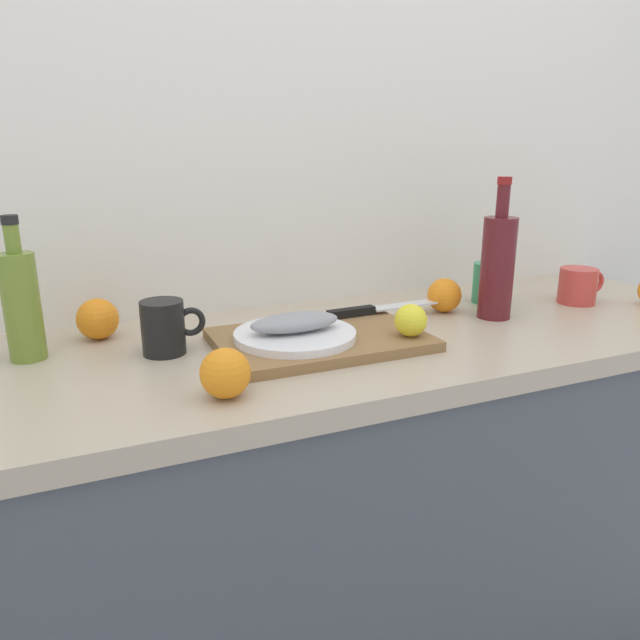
{
  "coord_description": "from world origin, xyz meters",
  "views": [
    {
      "loc": [
        -0.46,
        -1.05,
        1.28
      ],
      "look_at": [
        -0.01,
        -0.02,
        0.95
      ],
      "focal_mm": 33.74,
      "sensor_mm": 36.0,
      "label": 1
    }
  ],
  "objects_px": {
    "cutting_board": "(320,340)",
    "olive_oil_bottle": "(22,303)",
    "lemon_0": "(411,320)",
    "orange_0": "(98,319)",
    "coffee_mug_2": "(489,283)",
    "coffee_mug_1": "(165,327)",
    "wine_bottle": "(497,265)",
    "white_plate": "(295,335)",
    "coffee_mug_0": "(578,286)",
    "fish_fillet": "(295,322)",
    "chef_knife": "(372,310)"
  },
  "relations": [
    {
      "from": "white_plate",
      "to": "lemon_0",
      "type": "height_order",
      "value": "lemon_0"
    },
    {
      "from": "cutting_board",
      "to": "coffee_mug_1",
      "type": "bearing_deg",
      "value": 166.61
    },
    {
      "from": "white_plate",
      "to": "wine_bottle",
      "type": "relative_size",
      "value": 0.75
    },
    {
      "from": "wine_bottle",
      "to": "orange_0",
      "type": "bearing_deg",
      "value": 167.09
    },
    {
      "from": "cutting_board",
      "to": "chef_knife",
      "type": "bearing_deg",
      "value": 29.42
    },
    {
      "from": "coffee_mug_1",
      "to": "coffee_mug_2",
      "type": "relative_size",
      "value": 1.06
    },
    {
      "from": "chef_knife",
      "to": "wine_bottle",
      "type": "height_order",
      "value": "wine_bottle"
    },
    {
      "from": "wine_bottle",
      "to": "orange_0",
      "type": "relative_size",
      "value": 3.75
    },
    {
      "from": "chef_knife",
      "to": "lemon_0",
      "type": "bearing_deg",
      "value": -95.27
    },
    {
      "from": "white_plate",
      "to": "olive_oil_bottle",
      "type": "xyz_separation_m",
      "value": [
        -0.47,
        0.14,
        0.08
      ]
    },
    {
      "from": "coffee_mug_0",
      "to": "coffee_mug_2",
      "type": "bearing_deg",
      "value": 154.49
    },
    {
      "from": "fish_fillet",
      "to": "chef_knife",
      "type": "bearing_deg",
      "value": 24.05
    },
    {
      "from": "cutting_board",
      "to": "wine_bottle",
      "type": "xyz_separation_m",
      "value": [
        0.44,
        0.02,
        0.11
      ]
    },
    {
      "from": "cutting_board",
      "to": "coffee_mug_0",
      "type": "relative_size",
      "value": 3.1
    },
    {
      "from": "cutting_board",
      "to": "white_plate",
      "type": "xyz_separation_m",
      "value": [
        -0.05,
        -0.0,
        0.02
      ]
    },
    {
      "from": "cutting_board",
      "to": "white_plate",
      "type": "distance_m",
      "value": 0.06
    },
    {
      "from": "cutting_board",
      "to": "coffee_mug_2",
      "type": "relative_size",
      "value": 3.55
    },
    {
      "from": "olive_oil_bottle",
      "to": "coffee_mug_2",
      "type": "xyz_separation_m",
      "value": [
        1.04,
        -0.0,
        -0.06
      ]
    },
    {
      "from": "white_plate",
      "to": "coffee_mug_1",
      "type": "distance_m",
      "value": 0.24
    },
    {
      "from": "wine_bottle",
      "to": "coffee_mug_1",
      "type": "relative_size",
      "value": 2.59
    },
    {
      "from": "olive_oil_bottle",
      "to": "coffee_mug_0",
      "type": "height_order",
      "value": "olive_oil_bottle"
    },
    {
      "from": "coffee_mug_0",
      "to": "orange_0",
      "type": "relative_size",
      "value": 1.56
    },
    {
      "from": "white_plate",
      "to": "orange_0",
      "type": "height_order",
      "value": "orange_0"
    },
    {
      "from": "coffee_mug_1",
      "to": "orange_0",
      "type": "bearing_deg",
      "value": 127.29
    },
    {
      "from": "orange_0",
      "to": "coffee_mug_1",
      "type": "bearing_deg",
      "value": -52.71
    },
    {
      "from": "lemon_0",
      "to": "orange_0",
      "type": "xyz_separation_m",
      "value": [
        -0.55,
        0.29,
        -0.01
      ]
    },
    {
      "from": "white_plate",
      "to": "fish_fillet",
      "type": "height_order",
      "value": "fish_fillet"
    },
    {
      "from": "lemon_0",
      "to": "coffee_mug_1",
      "type": "distance_m",
      "value": 0.47
    },
    {
      "from": "chef_knife",
      "to": "olive_oil_bottle",
      "type": "bearing_deg",
      "value": 174.0
    },
    {
      "from": "wine_bottle",
      "to": "coffee_mug_2",
      "type": "distance_m",
      "value": 0.15
    },
    {
      "from": "cutting_board",
      "to": "fish_fillet",
      "type": "height_order",
      "value": "fish_fillet"
    },
    {
      "from": "cutting_board",
      "to": "coffee_mug_0",
      "type": "bearing_deg",
      "value": 3.21
    },
    {
      "from": "white_plate",
      "to": "chef_knife",
      "type": "distance_m",
      "value": 0.24
    },
    {
      "from": "lemon_0",
      "to": "coffee_mug_1",
      "type": "bearing_deg",
      "value": 161.87
    },
    {
      "from": "lemon_0",
      "to": "coffee_mug_1",
      "type": "xyz_separation_m",
      "value": [
        -0.44,
        0.15,
        -0.0
      ]
    },
    {
      "from": "cutting_board",
      "to": "coffee_mug_0",
      "type": "xyz_separation_m",
      "value": [
        0.71,
        0.04,
        0.03
      ]
    },
    {
      "from": "coffee_mug_1",
      "to": "fish_fillet",
      "type": "bearing_deg",
      "value": -17.39
    },
    {
      "from": "chef_knife",
      "to": "coffee_mug_0",
      "type": "xyz_separation_m",
      "value": [
        0.54,
        -0.05,
        0.01
      ]
    },
    {
      "from": "cutting_board",
      "to": "fish_fillet",
      "type": "distance_m",
      "value": 0.07
    },
    {
      "from": "coffee_mug_2",
      "to": "coffee_mug_1",
      "type": "bearing_deg",
      "value": -175.27
    },
    {
      "from": "olive_oil_bottle",
      "to": "fish_fillet",
      "type": "bearing_deg",
      "value": -16.96
    },
    {
      "from": "lemon_0",
      "to": "coffee_mug_1",
      "type": "height_order",
      "value": "coffee_mug_1"
    },
    {
      "from": "olive_oil_bottle",
      "to": "wine_bottle",
      "type": "bearing_deg",
      "value": -7.02
    },
    {
      "from": "cutting_board",
      "to": "olive_oil_bottle",
      "type": "height_order",
      "value": "olive_oil_bottle"
    },
    {
      "from": "white_plate",
      "to": "coffee_mug_0",
      "type": "height_order",
      "value": "coffee_mug_0"
    },
    {
      "from": "orange_0",
      "to": "chef_knife",
      "type": "bearing_deg",
      "value": -11.77
    },
    {
      "from": "wine_bottle",
      "to": "fish_fillet",
      "type": "bearing_deg",
      "value": -177.16
    },
    {
      "from": "fish_fillet",
      "to": "coffee_mug_1",
      "type": "distance_m",
      "value": 0.24
    },
    {
      "from": "chef_knife",
      "to": "coffee_mug_0",
      "type": "relative_size",
      "value": 2.24
    },
    {
      "from": "cutting_board",
      "to": "wine_bottle",
      "type": "height_order",
      "value": "wine_bottle"
    }
  ]
}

